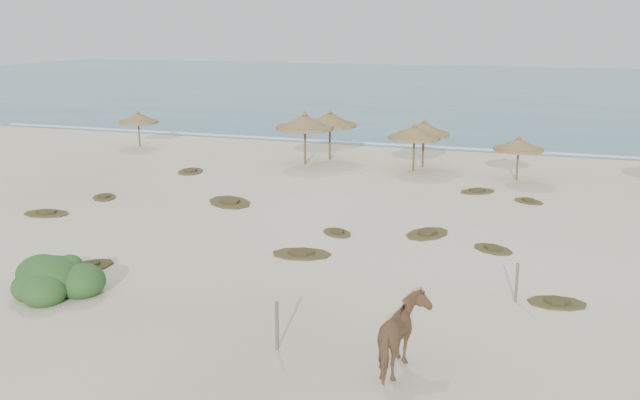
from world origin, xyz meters
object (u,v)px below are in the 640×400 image
Objects in this scene: palapa_1 at (305,123)px; bush at (55,280)px; palapa_0 at (138,118)px; horse at (403,336)px.

bush is at bearing -90.27° from palapa_1.
palapa_1 is at bearing -9.77° from palapa_0.
horse is (10.98, -23.40, -1.54)m from palapa_1.
palapa_1 reaches higher than palapa_0.
palapa_1 is at bearing -63.31° from horse.
palapa_1 is 2.03× the size of horse.
palapa_1 is (12.60, -2.17, 0.53)m from palapa_0.
bush is (-11.09, 1.51, -0.45)m from horse.
bush is (12.50, -24.07, -1.47)m from palapa_0.
palapa_1 reaches higher than horse.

